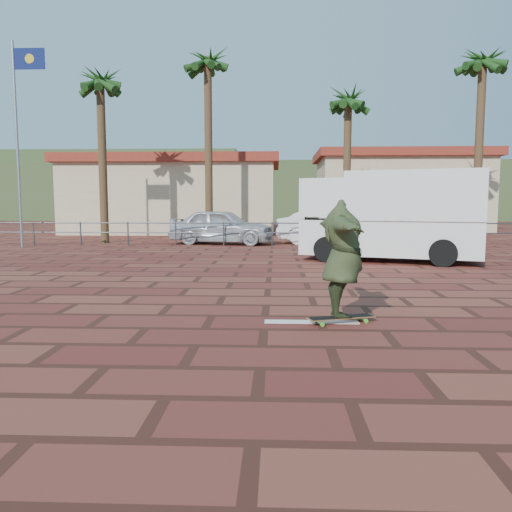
{
  "coord_description": "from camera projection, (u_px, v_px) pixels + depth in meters",
  "views": [
    {
      "loc": [
        0.17,
        -8.49,
        1.76
      ],
      "look_at": [
        -0.2,
        0.55,
        0.8
      ],
      "focal_mm": 35.0,
      "sensor_mm": 36.0,
      "label": 1
    }
  ],
  "objects": [
    {
      "name": "flagpole",
      "position": [
        20.0,
        129.0,
        19.47
      ],
      "size": [
        1.3,
        0.1,
        8.0
      ],
      "color": "gray",
      "rests_on": "ground"
    },
    {
      "name": "palm_left",
      "position": [
        208.0,
        68.0,
        22.82
      ],
      "size": [
        2.4,
        2.4,
        9.45
      ],
      "color": "brown",
      "rests_on": "ground"
    },
    {
      "name": "hill_front",
      "position": [
        275.0,
        193.0,
        58.0
      ],
      "size": [
        70.0,
        18.0,
        6.0
      ],
      "primitive_type": "cube",
      "color": "#384C28",
      "rests_on": "ground"
    },
    {
      "name": "paint_stripe",
      "position": [
        312.0,
        322.0,
        7.41
      ],
      "size": [
        1.4,
        0.22,
        0.01
      ],
      "primitive_type": "cube",
      "color": "white",
      "rests_on": "ground"
    },
    {
      "name": "palm_far_left",
      "position": [
        100.0,
        86.0,
        21.63
      ],
      "size": [
        2.4,
        2.4,
        8.25
      ],
      "color": "brown",
      "rests_on": "ground"
    },
    {
      "name": "car_silver",
      "position": [
        222.0,
        226.0,
        21.56
      ],
      "size": [
        4.74,
        2.56,
        1.53
      ],
      "primitive_type": "imported",
      "rotation": [
        0.0,
        0.0,
        1.4
      ],
      "color": "silver",
      "rests_on": "ground"
    },
    {
      "name": "palm_right",
      "position": [
        483.0,
        67.0,
        21.38
      ],
      "size": [
        2.4,
        2.4,
        9.05
      ],
      "color": "brown",
      "rests_on": "ground"
    },
    {
      "name": "skateboarder",
      "position": [
        342.0,
        259.0,
        7.24
      ],
      "size": [
        0.78,
        2.16,
        1.72
      ],
      "primitive_type": "imported",
      "rotation": [
        0.0,
        0.0,
        1.67
      ],
      "color": "#323D21",
      "rests_on": "longboard"
    },
    {
      "name": "hill_back",
      "position": [
        106.0,
        186.0,
        64.74
      ],
      "size": [
        35.0,
        14.0,
        8.0
      ],
      "primitive_type": "cube",
      "color": "#384C28",
      "rests_on": "ground"
    },
    {
      "name": "building_west",
      "position": [
        176.0,
        195.0,
        30.49
      ],
      "size": [
        12.6,
        7.6,
        4.5
      ],
      "color": "beige",
      "rests_on": "ground"
    },
    {
      "name": "ground",
      "position": [
        266.0,
        305.0,
        8.63
      ],
      "size": [
        120.0,
        120.0,
        0.0
      ],
      "primitive_type": "plane",
      "color": "brown",
      "rests_on": "ground"
    },
    {
      "name": "guardrail",
      "position": [
        272.0,
        230.0,
        20.48
      ],
      "size": [
        24.06,
        0.06,
        1.0
      ],
      "color": "#47494F",
      "rests_on": "ground"
    },
    {
      "name": "palm_center",
      "position": [
        348.0,
        104.0,
        23.22
      ],
      "size": [
        2.4,
        2.4,
        7.75
      ],
      "color": "brown",
      "rests_on": "ground"
    },
    {
      "name": "car_white",
      "position": [
        333.0,
        227.0,
        21.36
      ],
      "size": [
        4.95,
        2.81,
        1.54
      ],
      "primitive_type": "imported",
      "rotation": [
        0.0,
        0.0,
        1.31
      ],
      "color": "white",
      "rests_on": "ground"
    },
    {
      "name": "street_sign",
      "position": [
        451.0,
        205.0,
        18.13
      ],
      "size": [
        0.46,
        0.25,
        2.42
      ],
      "rotation": [
        0.0,
        0.0,
        -0.43
      ],
      "color": "gray",
      "rests_on": "ground"
    },
    {
      "name": "longboard",
      "position": [
        341.0,
        318.0,
        7.33
      ],
      "size": [
        1.03,
        0.55,
        0.1
      ],
      "rotation": [
        0.0,
        0.0,
        0.34
      ],
      "color": "olive",
      "rests_on": "ground"
    },
    {
      "name": "campervan",
      "position": [
        392.0,
        214.0,
        15.21
      ],
      "size": [
        5.63,
        3.7,
        2.7
      ],
      "rotation": [
        0.0,
        0.0,
        -0.32
      ],
      "color": "silver",
      "rests_on": "ground"
    },
    {
      "name": "building_east",
      "position": [
        399.0,
        191.0,
        31.89
      ],
      "size": [
        10.6,
        6.6,
        5.0
      ],
      "color": "beige",
      "rests_on": "ground"
    }
  ]
}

